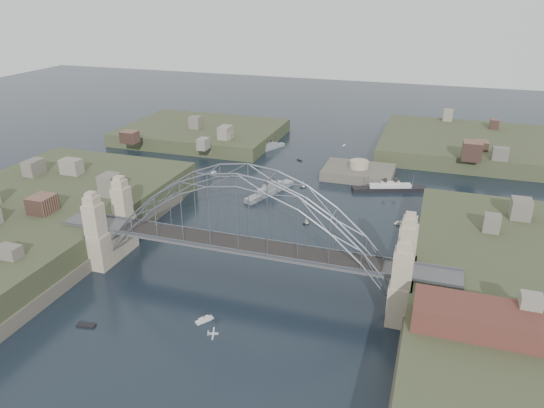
{
  "coord_description": "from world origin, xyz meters",
  "views": [
    {
      "loc": [
        34.02,
        -84.6,
        56.36
      ],
      "look_at": [
        0.0,
        18.0,
        10.0
      ],
      "focal_mm": 33.57,
      "sensor_mm": 36.0,
      "label": 1
    }
  ],
  "objects_px": {
    "fort_island": "(358,178)",
    "naval_cruiser_far": "(269,148)",
    "bridge": "(244,227)",
    "naval_cruiser_near": "(270,191)",
    "wharf_shed": "(481,319)",
    "ocean_liner": "(390,188)"
  },
  "relations": [
    {
      "from": "fort_island",
      "to": "naval_cruiser_far",
      "type": "relative_size",
      "value": 1.49
    },
    {
      "from": "bridge",
      "to": "naval_cruiser_far",
      "type": "xyz_separation_m",
      "value": [
        -24.68,
        88.76,
        -11.52
      ]
    },
    {
      "from": "bridge",
      "to": "naval_cruiser_near",
      "type": "relative_size",
      "value": 4.22
    },
    {
      "from": "bridge",
      "to": "naval_cruiser_near",
      "type": "height_order",
      "value": "bridge"
    },
    {
      "from": "wharf_shed",
      "to": "naval_cruiser_near",
      "type": "height_order",
      "value": "wharf_shed"
    },
    {
      "from": "wharf_shed",
      "to": "naval_cruiser_near",
      "type": "bearing_deg",
      "value": 131.55
    },
    {
      "from": "ocean_liner",
      "to": "naval_cruiser_far",
      "type": "bearing_deg",
      "value": 149.42
    },
    {
      "from": "naval_cruiser_near",
      "to": "ocean_liner",
      "type": "height_order",
      "value": "naval_cruiser_near"
    },
    {
      "from": "bridge",
      "to": "naval_cruiser_far",
      "type": "height_order",
      "value": "bridge"
    },
    {
      "from": "naval_cruiser_far",
      "to": "naval_cruiser_near",
      "type": "bearing_deg",
      "value": -70.97
    },
    {
      "from": "fort_island",
      "to": "naval_cruiser_near",
      "type": "distance_m",
      "value": 31.85
    },
    {
      "from": "wharf_shed",
      "to": "ocean_liner",
      "type": "height_order",
      "value": "wharf_shed"
    },
    {
      "from": "fort_island",
      "to": "wharf_shed",
      "type": "xyz_separation_m",
      "value": [
        32.0,
        -84.0,
        10.34
      ]
    },
    {
      "from": "bridge",
      "to": "fort_island",
      "type": "relative_size",
      "value": 3.82
    },
    {
      "from": "naval_cruiser_far",
      "to": "ocean_liner",
      "type": "xyz_separation_m",
      "value": [
        47.68,
        -28.18,
        0.05
      ]
    },
    {
      "from": "bridge",
      "to": "ocean_liner",
      "type": "distance_m",
      "value": 65.8
    },
    {
      "from": "ocean_liner",
      "to": "bridge",
      "type": "bearing_deg",
      "value": -110.78
    },
    {
      "from": "wharf_shed",
      "to": "ocean_liner",
      "type": "distance_m",
      "value": 78.02
    },
    {
      "from": "wharf_shed",
      "to": "naval_cruiser_far",
      "type": "bearing_deg",
      "value": 123.76
    },
    {
      "from": "naval_cruiser_near",
      "to": "naval_cruiser_far",
      "type": "xyz_separation_m",
      "value": [
        -14.27,
        41.35,
        -0.13
      ]
    },
    {
      "from": "bridge",
      "to": "naval_cruiser_far",
      "type": "relative_size",
      "value": 5.7
    },
    {
      "from": "fort_island",
      "to": "wharf_shed",
      "type": "relative_size",
      "value": 1.1
    }
  ]
}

